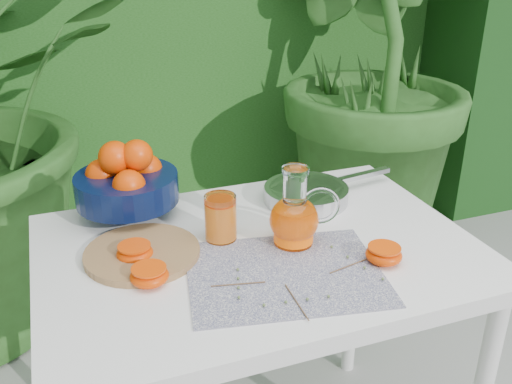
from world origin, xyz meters
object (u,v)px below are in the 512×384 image
object	(u,v)px
cutting_board	(142,253)
fruit_bowl	(126,181)
juice_pitcher	(295,218)
saute_pan	(307,193)
white_table	(259,276)

from	to	relation	value
cutting_board	fruit_bowl	distance (m)	0.24
juice_pitcher	fruit_bowl	bearing A→B (deg)	139.71
cutting_board	saute_pan	bearing A→B (deg)	16.11
white_table	juice_pitcher	distance (m)	0.17
white_table	saute_pan	world-z (taller)	saute_pan
cutting_board	juice_pitcher	distance (m)	0.35
cutting_board	saute_pan	world-z (taller)	saute_pan
white_table	saute_pan	distance (m)	0.30
fruit_bowl	juice_pitcher	world-z (taller)	fruit_bowl
fruit_bowl	saute_pan	size ratio (longest dim) A/B	0.64
fruit_bowl	juice_pitcher	bearing A→B (deg)	-40.29
juice_pitcher	white_table	bearing A→B (deg)	167.69
white_table	saute_pan	xyz separation A→B (m)	(0.21, 0.18, 0.10)
cutting_board	fruit_bowl	world-z (taller)	fruit_bowl
white_table	cutting_board	distance (m)	0.28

